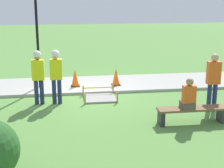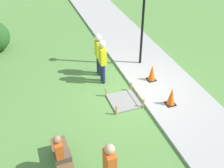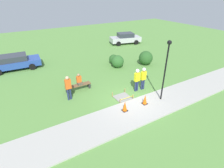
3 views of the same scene
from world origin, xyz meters
name	(u,v)px [view 2 (image 2 of 3)]	position (x,y,z in m)	size (l,w,h in m)	color
ground_plane	(135,93)	(0.00, 0.00, 0.00)	(60.00, 60.00, 0.00)	#5B8E42
sidewalk	(165,85)	(0.00, -1.26, 0.05)	(28.00, 2.51, 0.10)	#ADAAA3
wet_concrete_patch	(124,101)	(-0.32, 0.60, 0.04)	(1.15, 1.08, 0.37)	gray
traffic_cone_near_patch	(171,97)	(-1.12, -0.85, 0.44)	(0.34, 0.34, 0.69)	black
traffic_cone_far_patch	(152,73)	(0.48, -0.90, 0.44)	(0.34, 0.34, 0.68)	black
park_bench	(65,166)	(-2.68, 3.28, 0.34)	(1.98, 0.44, 0.47)	#2D2D33
person_seated_on_bench	(60,151)	(-2.54, 3.33, 0.82)	(0.36, 0.44, 0.89)	brown
worker_supervisor	(99,51)	(1.74, 0.89, 1.10)	(0.40, 0.26, 1.83)	navy
worker_assistant	(102,58)	(1.15, 0.92, 1.11)	(0.40, 0.27, 1.84)	navy
bystander_in_orange_shirt	(110,168)	(-3.69, 2.36, 1.06)	(0.40, 0.24, 1.84)	navy
lamppost_near	(144,2)	(1.84, -1.03, 2.81)	(0.28, 0.28, 4.18)	black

